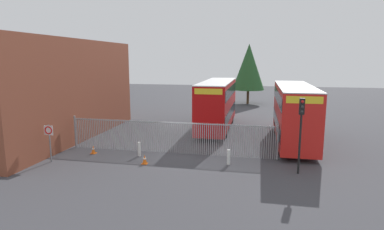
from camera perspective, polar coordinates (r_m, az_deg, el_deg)
The scene contains 12 objects.
ground_plane at distance 29.87m, azimuth 1.57°, elevation -2.49°, with size 100.00×100.00×0.00m, color #3D3D42.
depot_building_brick at distance 28.84m, azimuth -24.61°, elevation 4.13°, with size 7.38×17.46×7.92m, color brown.
palisade_fence at distance 22.15m, azimuth -3.92°, elevation -3.77°, with size 14.48×0.14×2.35m.
double_decker_bus_near_gate at distance 25.83m, azimuth 17.59°, elevation 0.56°, with size 2.54×10.81×4.42m.
double_decker_bus_behind_fence_left at distance 29.67m, azimuth 4.49°, elevation 2.16°, with size 2.54×10.81×4.42m.
bollard_near_left at distance 21.85m, azimuth -9.33°, elevation -5.99°, with size 0.20×0.20×0.95m, color silver.
bollard_center_front at distance 19.99m, azimuth 6.50°, elevation -7.43°, with size 0.20×0.20×0.95m, color silver.
traffic_cone_by_gate at distance 23.18m, azimuth -17.07°, elevation -5.85°, with size 0.34×0.34×0.59m.
traffic_cone_mid_forecourt at distance 20.27m, azimuth -8.39°, elevation -7.78°, with size 0.34×0.34×0.59m.
speed_limit_sign_post at distance 21.91m, azimuth -24.00°, elevation -3.17°, with size 0.60×0.14×2.40m.
traffic_light_kerbside at distance 18.70m, azimuth 18.75°, elevation -1.18°, with size 0.28×0.33×4.30m.
tree_tall_back at distance 46.89m, azimuth 10.01°, elevation 8.37°, with size 4.53×4.53×8.52m.
Camera 1 is at (5.14, -20.72, 6.41)m, focal length 30.12 mm.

